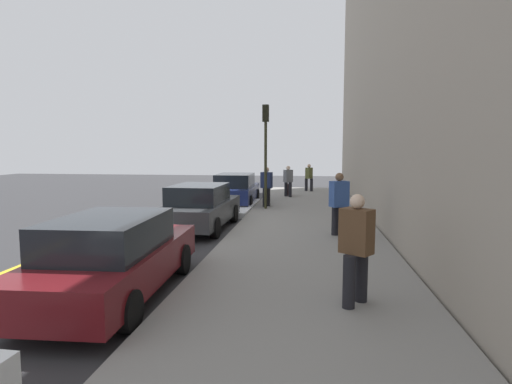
{
  "coord_description": "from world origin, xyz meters",
  "views": [
    {
      "loc": [
        -13.46,
        -3.41,
        2.7
      ],
      "look_at": [
        -1.88,
        -1.92,
        1.48
      ],
      "focal_mm": 29.22,
      "sensor_mm": 36.0,
      "label": 1
    }
  ],
  "objects_px": {
    "parked_car_navy": "(236,189)",
    "pedestrian_navy_coat": "(266,185)",
    "parked_car_maroon": "(114,257)",
    "rolling_suitcase": "(289,190)",
    "pedestrian_olive_coat": "(309,177)",
    "pedestrian_blue_coat": "(339,203)",
    "pedestrian_grey_coat": "(288,180)",
    "traffic_light_pole": "(266,139)",
    "parked_car_charcoal": "(200,207)",
    "pedestrian_brown_coat": "(356,246)"
  },
  "relations": [
    {
      "from": "parked_car_navy",
      "to": "pedestrian_navy_coat",
      "type": "relative_size",
      "value": 2.62
    },
    {
      "from": "parked_car_maroon",
      "to": "rolling_suitcase",
      "type": "relative_size",
      "value": 4.86
    },
    {
      "from": "pedestrian_olive_coat",
      "to": "pedestrian_navy_coat",
      "type": "bearing_deg",
      "value": 165.17
    },
    {
      "from": "pedestrian_blue_coat",
      "to": "pedestrian_grey_coat",
      "type": "xyz_separation_m",
      "value": [
        9.97,
        1.99,
        -0.11
      ]
    },
    {
      "from": "pedestrian_navy_coat",
      "to": "rolling_suitcase",
      "type": "relative_size",
      "value": 1.78
    },
    {
      "from": "parked_car_navy",
      "to": "pedestrian_blue_coat",
      "type": "distance_m",
      "value": 8.54
    },
    {
      "from": "parked_car_navy",
      "to": "parked_car_maroon",
      "type": "bearing_deg",
      "value": -179.94
    },
    {
      "from": "pedestrian_navy_coat",
      "to": "pedestrian_olive_coat",
      "type": "relative_size",
      "value": 1.07
    },
    {
      "from": "parked_car_navy",
      "to": "traffic_light_pole",
      "type": "relative_size",
      "value": 1.04
    },
    {
      "from": "pedestrian_blue_coat",
      "to": "parked_car_maroon",
      "type": "bearing_deg",
      "value": 140.19
    },
    {
      "from": "parked_car_charcoal",
      "to": "pedestrian_blue_coat",
      "type": "bearing_deg",
      "value": -106.11
    },
    {
      "from": "pedestrian_brown_coat",
      "to": "pedestrian_grey_coat",
      "type": "distance_m",
      "value": 15.48
    },
    {
      "from": "pedestrian_blue_coat",
      "to": "pedestrian_grey_coat",
      "type": "height_order",
      "value": "pedestrian_blue_coat"
    },
    {
      "from": "parked_car_charcoal",
      "to": "pedestrian_blue_coat",
      "type": "height_order",
      "value": "pedestrian_blue_coat"
    },
    {
      "from": "pedestrian_brown_coat",
      "to": "parked_car_maroon",
      "type": "bearing_deg",
      "value": 87.44
    },
    {
      "from": "pedestrian_navy_coat",
      "to": "parked_car_navy",
      "type": "bearing_deg",
      "value": 51.43
    },
    {
      "from": "parked_car_maroon",
      "to": "parked_car_charcoal",
      "type": "relative_size",
      "value": 1.05
    },
    {
      "from": "pedestrian_blue_coat",
      "to": "pedestrian_navy_coat",
      "type": "bearing_deg",
      "value": 24.36
    },
    {
      "from": "parked_car_charcoal",
      "to": "rolling_suitcase",
      "type": "distance_m",
      "value": 9.5
    },
    {
      "from": "pedestrian_olive_coat",
      "to": "traffic_light_pole",
      "type": "xyz_separation_m",
      "value": [
        -7.64,
        1.81,
        2.09
      ]
    },
    {
      "from": "traffic_light_pole",
      "to": "rolling_suitcase",
      "type": "relative_size",
      "value": 4.46
    },
    {
      "from": "parked_car_navy",
      "to": "traffic_light_pole",
      "type": "height_order",
      "value": "traffic_light_pole"
    },
    {
      "from": "parked_car_navy",
      "to": "pedestrian_brown_coat",
      "type": "relative_size",
      "value": 2.5
    },
    {
      "from": "pedestrian_olive_coat",
      "to": "rolling_suitcase",
      "type": "bearing_deg",
      "value": 157.9
    },
    {
      "from": "parked_car_charcoal",
      "to": "pedestrian_brown_coat",
      "type": "xyz_separation_m",
      "value": [
        -6.69,
        -4.38,
        0.36
      ]
    },
    {
      "from": "pedestrian_blue_coat",
      "to": "pedestrian_olive_coat",
      "type": "relative_size",
      "value": 1.14
    },
    {
      "from": "traffic_light_pole",
      "to": "parked_car_charcoal",
      "type": "bearing_deg",
      "value": 156.59
    },
    {
      "from": "parked_car_charcoal",
      "to": "rolling_suitcase",
      "type": "bearing_deg",
      "value": -15.49
    },
    {
      "from": "pedestrian_grey_coat",
      "to": "traffic_light_pole",
      "type": "relative_size",
      "value": 0.38
    },
    {
      "from": "parked_car_navy",
      "to": "rolling_suitcase",
      "type": "relative_size",
      "value": 4.66
    },
    {
      "from": "pedestrian_grey_coat",
      "to": "traffic_light_pole",
      "type": "bearing_deg",
      "value": 171.1
    },
    {
      "from": "parked_car_navy",
      "to": "traffic_light_pole",
      "type": "bearing_deg",
      "value": -140.04
    },
    {
      "from": "pedestrian_navy_coat",
      "to": "rolling_suitcase",
      "type": "bearing_deg",
      "value": -10.33
    },
    {
      "from": "parked_car_maroon",
      "to": "traffic_light_pole",
      "type": "bearing_deg",
      "value": -8.78
    },
    {
      "from": "parked_car_charcoal",
      "to": "traffic_light_pole",
      "type": "xyz_separation_m",
      "value": [
        4.08,
        -1.76,
        2.34
      ]
    },
    {
      "from": "pedestrian_navy_coat",
      "to": "pedestrian_grey_coat",
      "type": "relative_size",
      "value": 1.06
    },
    {
      "from": "pedestrian_olive_coat",
      "to": "pedestrian_grey_coat",
      "type": "xyz_separation_m",
      "value": [
        -3.04,
        1.09,
        0.01
      ]
    },
    {
      "from": "traffic_light_pole",
      "to": "rolling_suitcase",
      "type": "height_order",
      "value": "traffic_light_pole"
    },
    {
      "from": "pedestrian_olive_coat",
      "to": "traffic_light_pole",
      "type": "bearing_deg",
      "value": 166.64
    },
    {
      "from": "pedestrian_blue_coat",
      "to": "traffic_light_pole",
      "type": "xyz_separation_m",
      "value": [
        5.37,
        2.71,
        1.96
      ]
    },
    {
      "from": "rolling_suitcase",
      "to": "pedestrian_navy_coat",
      "type": "bearing_deg",
      "value": 169.67
    },
    {
      "from": "parked_car_maroon",
      "to": "pedestrian_olive_coat",
      "type": "bearing_deg",
      "value": -10.72
    },
    {
      "from": "parked_car_navy",
      "to": "pedestrian_olive_coat",
      "type": "distance_m",
      "value": 6.65
    },
    {
      "from": "parked_car_maroon",
      "to": "pedestrian_blue_coat",
      "type": "xyz_separation_m",
      "value": [
        5.21,
        -4.34,
        0.38
      ]
    },
    {
      "from": "pedestrian_olive_coat",
      "to": "pedestrian_grey_coat",
      "type": "relative_size",
      "value": 0.99
    },
    {
      "from": "pedestrian_blue_coat",
      "to": "rolling_suitcase",
      "type": "distance_m",
      "value": 10.64
    },
    {
      "from": "parked_car_maroon",
      "to": "pedestrian_brown_coat",
      "type": "xyz_separation_m",
      "value": [
        -0.19,
        -4.25,
        0.36
      ]
    },
    {
      "from": "pedestrian_blue_coat",
      "to": "pedestrian_brown_coat",
      "type": "distance_m",
      "value": 5.4
    },
    {
      "from": "pedestrian_blue_coat",
      "to": "rolling_suitcase",
      "type": "xyz_separation_m",
      "value": [
        10.44,
        1.93,
        -0.68
      ]
    },
    {
      "from": "pedestrian_grey_coat",
      "to": "traffic_light_pole",
      "type": "height_order",
      "value": "traffic_light_pole"
    }
  ]
}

